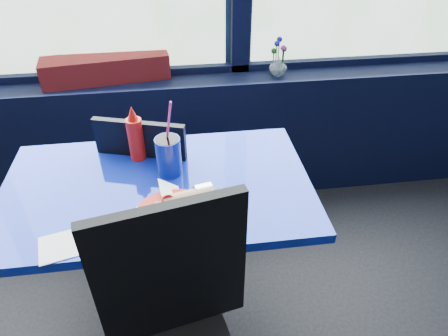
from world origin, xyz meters
TOP-DOWN VIEW (x-y plane):
  - window_sill at (0.00, 2.87)m, footprint 5.00×0.26m
  - near_table at (0.30, 2.00)m, footprint 1.20×0.70m
  - chair_near_back at (0.20, 2.32)m, footprint 0.52×0.52m
  - planter_box at (0.04, 2.91)m, footprint 0.69×0.25m
  - flower_vase at (0.98, 2.84)m, footprint 0.10×0.11m
  - food_basket at (0.37, 1.81)m, footprint 0.31×0.31m
  - ketchup_bottle at (0.22, 2.19)m, footprint 0.07×0.07m
  - soda_cup at (0.35, 2.07)m, footprint 0.10×0.10m
  - napkin at (-0.01, 1.72)m, footprint 0.16×0.16m

SIDE VIEW (x-z plane):
  - window_sill at x=0.00m, z-range 0.00..0.80m
  - chair_near_back at x=0.20m, z-range 0.07..0.98m
  - near_table at x=0.30m, z-range 0.19..0.94m
  - napkin at x=-0.01m, z-range 0.75..0.75m
  - food_basket at x=0.37m, z-range 0.74..0.84m
  - soda_cup at x=0.35m, z-range 0.67..1.00m
  - ketchup_bottle at x=0.22m, z-range 0.74..0.98m
  - flower_vase at x=0.98m, z-range 0.76..0.97m
  - planter_box at x=0.04m, z-range 0.80..0.94m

